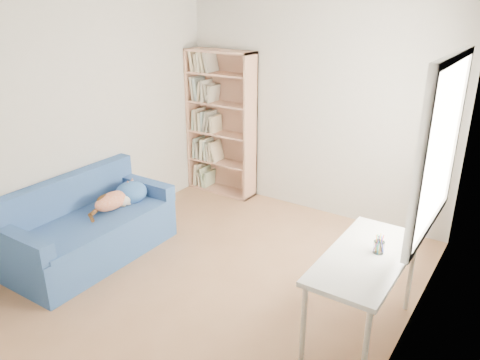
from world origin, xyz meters
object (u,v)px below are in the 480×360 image
(pen_cup, at_px, (379,246))
(bookshelf, at_px, (221,130))
(sofa, at_px, (92,227))
(desk, at_px, (366,263))

(pen_cup, bearing_deg, bookshelf, 147.37)
(sofa, height_order, desk, sofa)
(sofa, relative_size, desk, 1.40)
(desk, relative_size, pen_cup, 7.65)
(sofa, distance_m, bookshelf, 2.27)
(pen_cup, bearing_deg, sofa, -171.70)
(sofa, xyz_separation_m, desk, (2.81, 0.33, 0.35))
(desk, bearing_deg, sofa, -173.23)
(desk, bearing_deg, bookshelf, 145.53)
(bookshelf, height_order, pen_cup, bookshelf)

